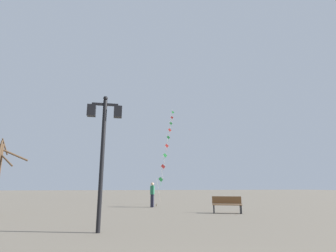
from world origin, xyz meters
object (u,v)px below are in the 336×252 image
(twin_lantern_lamp_post, at_px, (103,135))
(kite_flyer, at_px, (152,194))
(park_bench, at_px, (227,205))
(kite_train, at_px, (168,142))

(twin_lantern_lamp_post, distance_m, kite_flyer, 10.58)
(twin_lantern_lamp_post, height_order, park_bench, twin_lantern_lamp_post)
(twin_lantern_lamp_post, xyz_separation_m, park_bench, (6.54, 4.96, -2.72))
(kite_train, xyz_separation_m, park_bench, (0.74, -13.50, -5.76))
(park_bench, bearing_deg, twin_lantern_lamp_post, -122.51)
(twin_lantern_lamp_post, bearing_deg, park_bench, 37.18)
(park_bench, bearing_deg, kite_train, 113.44)
(kite_train, relative_size, park_bench, 8.98)
(twin_lantern_lamp_post, distance_m, park_bench, 8.65)
(kite_train, xyz_separation_m, kite_flyer, (-2.76, -8.60, -5.31))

